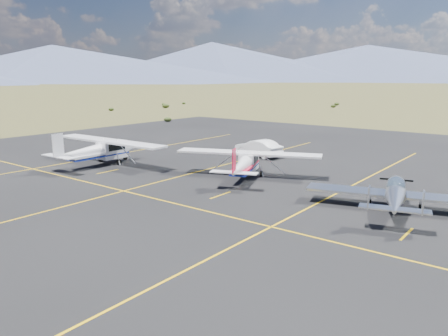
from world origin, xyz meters
TOP-DOWN VIEW (x-y plane):
  - ground at (0.00, 0.00)m, footprint 1600.00×1600.00m
  - apron at (0.00, 7.00)m, footprint 72.00×72.00m
  - aircraft_low_wing at (0.14, -1.98)m, footprint 7.11×9.68m
  - aircraft_cessna at (1.55, 8.84)m, footprint 7.58×10.30m
  - aircraft_plain at (-1.91, 20.97)m, footprint 7.04×11.76m
  - sedan at (9.51, 12.96)m, footprint 2.36×4.85m

SIDE VIEW (x-z plane):
  - ground at x=0.00m, z-range 0.00..0.00m
  - apron at x=0.00m, z-range -0.01..0.01m
  - sedan at x=9.51m, z-range 0.01..1.54m
  - aircraft_low_wing at x=0.14m, z-range -0.05..2.06m
  - aircraft_cessna at x=1.55m, z-range -0.15..2.53m
  - aircraft_plain at x=-1.91m, z-range -0.17..2.82m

